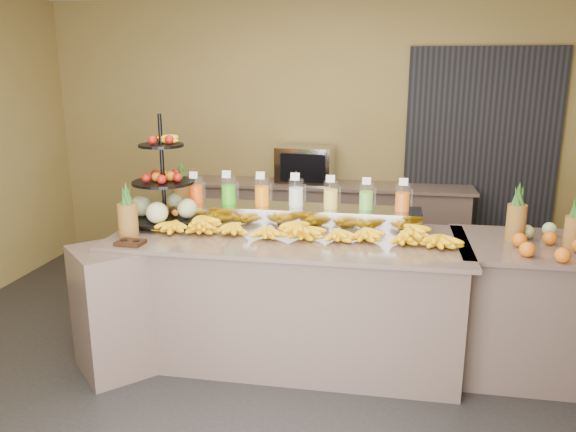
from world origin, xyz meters
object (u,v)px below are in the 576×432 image
(fruit_stand, at_px, (169,197))
(banana_heap, at_px, (301,228))
(condiment_caddy, at_px, (130,243))
(pitcher_tray, at_px, (296,216))
(oven_warmer, at_px, (306,165))
(right_fruit_pile, at_px, (544,236))

(fruit_stand, bearing_deg, banana_heap, 4.19)
(fruit_stand, distance_m, condiment_caddy, 0.58)
(pitcher_tray, bearing_deg, banana_heap, -74.56)
(pitcher_tray, relative_size, banana_heap, 0.86)
(banana_heap, bearing_deg, fruit_stand, 170.71)
(banana_heap, bearing_deg, pitcher_tray, 105.44)
(condiment_caddy, xyz_separation_m, oven_warmer, (0.85, 2.34, 0.18))
(right_fruit_pile, relative_size, oven_warmer, 0.84)
(pitcher_tray, bearing_deg, right_fruit_pile, -8.54)
(banana_heap, relative_size, fruit_stand, 2.57)
(banana_heap, distance_m, condiment_caddy, 1.17)
(condiment_caddy, height_order, oven_warmer, oven_warmer)
(banana_heap, xyz_separation_m, fruit_stand, (-1.04, 0.17, 0.15))
(pitcher_tray, height_order, oven_warmer, oven_warmer)
(condiment_caddy, distance_m, right_fruit_pile, 2.76)
(banana_heap, distance_m, oven_warmer, 1.98)
(banana_heap, relative_size, right_fruit_pile, 4.50)
(pitcher_tray, distance_m, right_fruit_pile, 1.72)
(pitcher_tray, relative_size, fruit_stand, 2.22)
(fruit_stand, distance_m, right_fruit_pile, 2.66)
(right_fruit_pile, bearing_deg, oven_warmer, 134.23)
(pitcher_tray, xyz_separation_m, fruit_stand, (-0.96, -0.12, 0.14))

